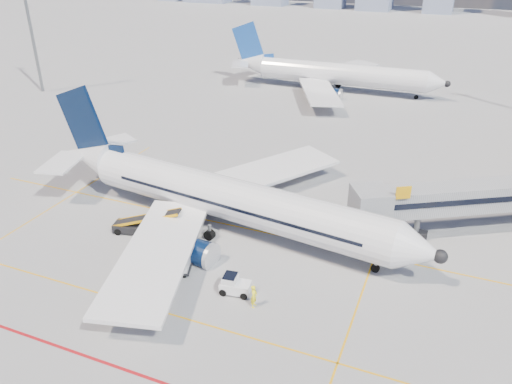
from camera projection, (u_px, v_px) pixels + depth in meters
ground at (198, 269)px, 43.69m from camera, size 420.00×420.00×0.00m
apron_markings at (169, 294)px, 40.66m from camera, size 90.00×35.12×0.01m
jet_bridge at (495, 196)px, 48.00m from camera, size 23.55×15.78×6.30m
floodlight_mast_nw at (28, 17)px, 89.23m from camera, size 3.20×0.61×25.45m
main_aircraft at (218, 196)px, 49.16m from camera, size 42.87×37.23×12.56m
second_aircraft at (332, 74)px, 94.41m from camera, size 41.97×36.58×12.23m
baggage_tug at (234, 284)px, 40.46m from camera, size 2.59×1.75×1.69m
cargo_dolly at (168, 261)px, 42.85m from camera, size 4.24×2.88×2.13m
belt_loader at (140, 226)px, 48.91m from camera, size 7.04×3.06×2.82m
ramp_worker at (254, 296)px, 38.85m from camera, size 0.53×0.76×1.98m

